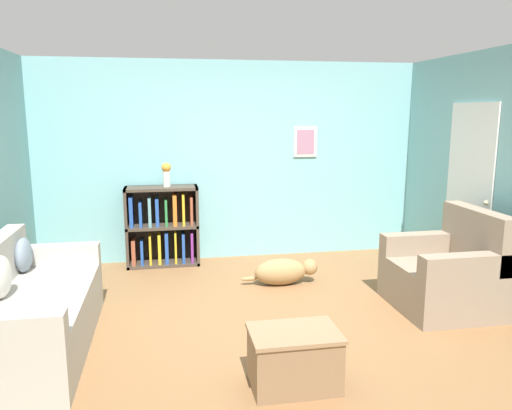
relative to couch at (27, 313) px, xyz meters
The scene contains 8 objects.
ground_plane 2.05m from the couch, ahead, with size 14.00×14.00×0.00m, color brown.
wall_back 3.32m from the couch, 50.43° to the left, with size 5.60×0.13×2.60m.
couch is the anchor object (origin of this frame).
bookshelf 2.47m from the couch, 63.77° to the left, with size 0.91×0.35×1.02m.
recliner_chair 3.90m from the couch, ahead, with size 0.90×1.00×1.00m.
coffee_table 2.22m from the couch, 24.67° to the right, with size 0.64×0.45×0.42m.
dog 2.72m from the couch, 25.87° to the left, with size 0.89×0.27×0.30m.
vase 2.63m from the couch, 62.07° to the left, with size 0.12×0.12×0.30m.
Camera 1 is at (-0.86, -4.32, 1.95)m, focal length 35.00 mm.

